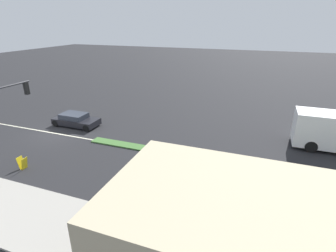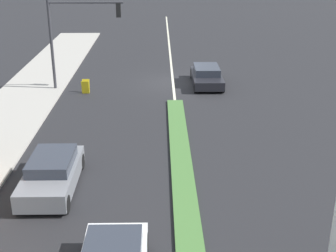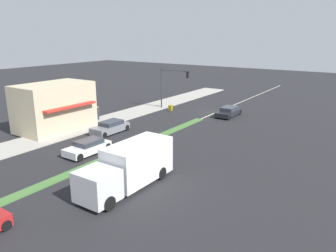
{
  "view_description": "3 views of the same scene",
  "coord_description": "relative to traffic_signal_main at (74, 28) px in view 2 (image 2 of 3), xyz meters",
  "views": [
    {
      "loc": [
        16.51,
        16.7,
        9.27
      ],
      "look_at": [
        -1.94,
        9.87,
        1.36
      ],
      "focal_mm": 28.0,
      "sensor_mm": 36.0,
      "label": 1
    },
    {
      "loc": [
        0.9,
        30.21,
        8.77
      ],
      "look_at": [
        0.54,
        11.14,
        1.26
      ],
      "focal_mm": 50.0,
      "sensor_mm": 36.0,
      "label": 2
    },
    {
      "loc": [
        -18.65,
        38.26,
        9.95
      ],
      "look_at": [
        -1.74,
        13.45,
        1.61
      ],
      "focal_mm": 35.0,
      "sensor_mm": 36.0,
      "label": 3
    }
  ],
  "objects": [
    {
      "name": "suv_grey",
      "position": [
        -1.12,
        12.91,
        -3.27
      ],
      "size": [
        1.84,
        4.23,
        1.28
      ],
      "color": "slate",
      "rests_on": "ground"
    },
    {
      "name": "lane_marking_center",
      "position": [
        -6.12,
        -1.44,
        -3.9
      ],
      "size": [
        0.16,
        60.0,
        0.01
      ],
      "primitive_type": "cube",
      "color": "beige",
      "rests_on": "ground"
    },
    {
      "name": "sedan_dark",
      "position": [
        -8.32,
        -0.99,
        -3.32
      ],
      "size": [
        1.9,
        4.3,
        1.19
      ],
      "color": "black",
      "rests_on": "ground"
    },
    {
      "name": "traffic_signal_main",
      "position": [
        0.0,
        0.0,
        0.0
      ],
      "size": [
        4.59,
        0.34,
        5.6
      ],
      "color": "#333338",
      "rests_on": "sidewalk_right"
    },
    {
      "name": "warning_aframe_sign",
      "position": [
        -0.62,
        0.79,
        -3.47
      ],
      "size": [
        0.45,
        0.53,
        0.84
      ],
      "color": "yellow",
      "rests_on": "ground"
    },
    {
      "name": "ground_plane",
      "position": [
        -6.12,
        16.56,
        -3.9
      ],
      "size": [
        160.0,
        160.0,
        0.0
      ],
      "primitive_type": "plane",
      "color": "#232326"
    }
  ]
}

